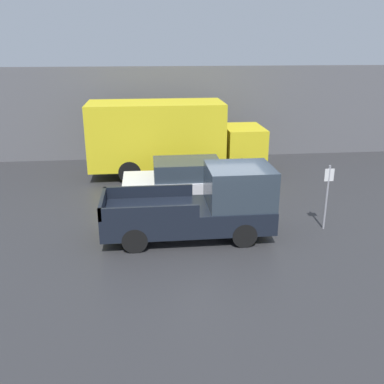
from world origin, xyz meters
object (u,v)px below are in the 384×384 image
car (184,180)px  pickup_truck (204,206)px  delivery_truck (169,136)px  parking_sign (327,194)px

car → pickup_truck: bearing=-84.9°
pickup_truck → car: 3.38m
pickup_truck → car: size_ratio=1.13×
car → delivery_truck: bearing=96.2°
pickup_truck → parking_sign: bearing=1.7°
car → parking_sign: size_ratio=2.14×
delivery_truck → parking_sign: (4.57, -6.63, -0.54)m
car → parking_sign: 5.33m
car → parking_sign: (4.20, -3.25, 0.42)m
parking_sign → delivery_truck: bearing=124.6°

